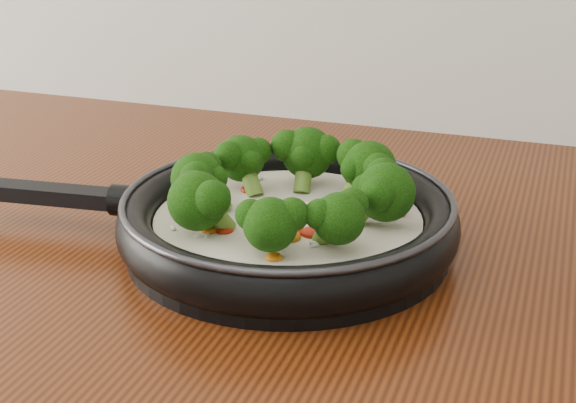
% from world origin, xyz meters
% --- Properties ---
extents(skillet, '(0.53, 0.37, 0.10)m').
position_xyz_m(skillet, '(0.09, 1.06, 0.94)').
color(skillet, black).
rests_on(skillet, counter).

